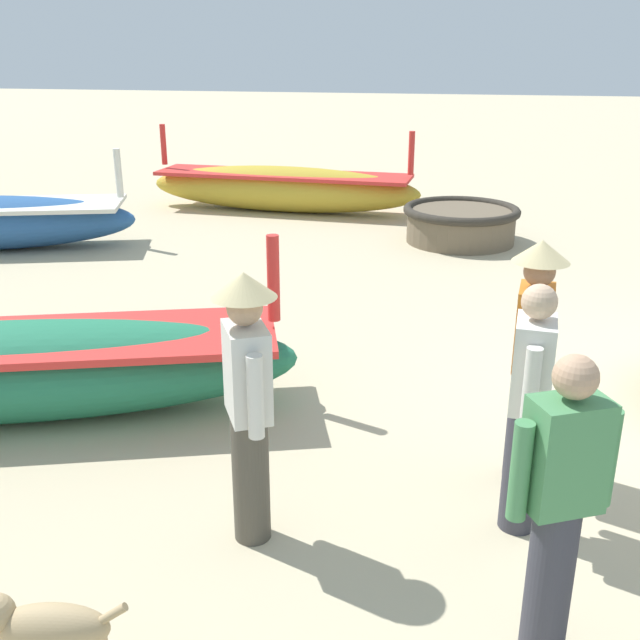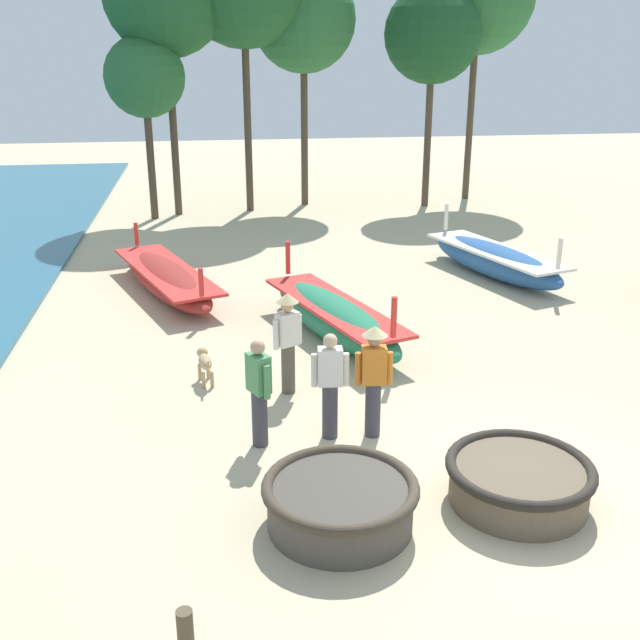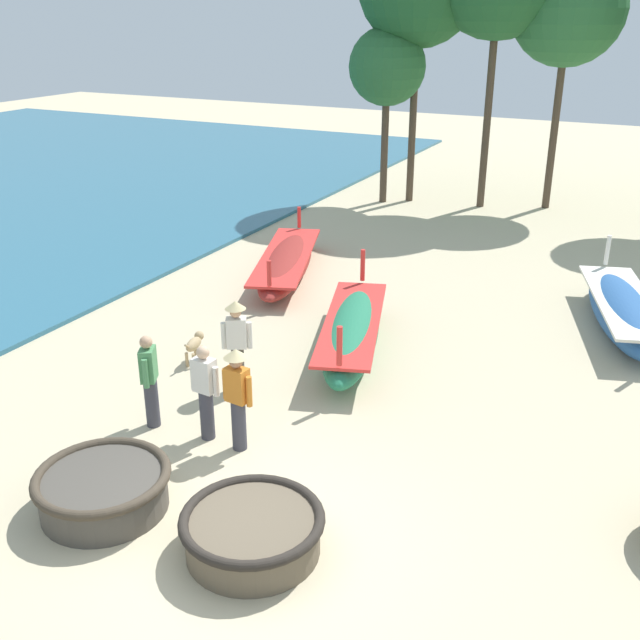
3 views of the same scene
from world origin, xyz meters
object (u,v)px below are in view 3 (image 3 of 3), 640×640
tree_left_mid (569,9)px  tree_right_mid (387,67)px  long_boat_ochre_hull (352,332)px  dog (195,344)px  fisherman_hauling (150,379)px  fisherman_standing_right (237,340)px  coracle_nearest (253,531)px  fisherman_by_coracle (205,390)px  long_boat_blue_hull (286,263)px  coracle_far_left (103,488)px  fisherman_crouching (237,393)px  long_boat_red_hull (622,311)px

tree_left_mid → tree_right_mid: (-5.19, -1.66, -1.75)m
long_boat_ochre_hull → dog: long_boat_ochre_hull is taller
long_boat_ochre_hull → tree_right_mid: (-4.01, 11.55, 4.00)m
tree_left_mid → tree_right_mid: 5.72m
fisherman_hauling → fisherman_standing_right: bearing=70.7°
coracle_nearest → dog: 5.54m
fisherman_by_coracle → dog: fisherman_by_coracle is taller
long_boat_blue_hull → fisherman_standing_right: (2.15, -5.64, 0.62)m
fisherman_by_coracle → tree_right_mid: bearing=102.0°
coracle_nearest → fisherman_hauling: fisherman_hauling is taller
fisherman_standing_right → coracle_far_left: bearing=-87.0°
coracle_nearest → long_boat_ochre_hull: size_ratio=0.39×
long_boat_blue_hull → tree_left_mid: 12.31m
long_boat_blue_hull → fisherman_by_coracle: size_ratio=3.29×
coracle_nearest → tree_right_mid: tree_right_mid is taller
fisherman_hauling → fisherman_crouching: size_ratio=0.94×
coracle_far_left → long_boat_red_hull: 10.98m
fisherman_by_coracle → tree_right_mid: 16.18m
coracle_far_left → fisherman_crouching: bearing=68.0°
fisherman_standing_right → tree_right_mid: (-2.87, 13.87, 3.45)m
long_boat_red_hull → tree_left_mid: size_ratio=0.60×
long_boat_ochre_hull → fisherman_hauling: 4.34m
long_boat_red_hull → long_boat_ochre_hull: long_boat_ochre_hull is taller
long_boat_red_hull → long_boat_blue_hull: long_boat_red_hull is taller
long_boat_blue_hull → tree_right_mid: size_ratio=0.91×
fisherman_hauling → tree_left_mid: (2.89, 17.17, 5.32)m
fisherman_by_coracle → coracle_far_left: bearing=-96.1°
long_boat_ochre_hull → coracle_nearest: bearing=-77.6°
coracle_nearest → long_boat_red_hull: 9.91m
fisherman_crouching → tree_left_mid: bearing=85.7°
tree_right_mid → coracle_far_left: bearing=-80.1°
coracle_far_left → long_boat_blue_hull: 9.60m
long_boat_red_hull → long_boat_ochre_hull: 5.76m
coracle_nearest → fisherman_standing_right: size_ratio=1.08×
fisherman_by_coracle → tree_left_mid: tree_left_mid is taller
fisherman_by_coracle → tree_right_mid: (-3.29, 15.43, 3.57)m
fisherman_standing_right → fisherman_hauling: bearing=-109.3°
fisherman_standing_right → tree_left_mid: (2.31, 15.53, 5.20)m
dog → long_boat_blue_hull: bearing=99.2°
coracle_far_left → fisherman_hauling: (-0.77, 2.02, 0.52)m
long_boat_blue_hull → coracle_far_left: bearing=-75.9°
long_boat_ochre_hull → fisherman_hauling: size_ratio=2.96×
fisherman_by_coracle → fisherman_hauling: same height
long_boat_red_hull → tree_right_mid: tree_right_mid is taller
fisherman_standing_right → fisherman_crouching: size_ratio=1.00×
fisherman_standing_right → fisherman_hauling: fisherman_standing_right is taller
fisherman_hauling → tree_left_mid: size_ratio=0.20×
coracle_nearest → fisherman_by_coracle: bearing=135.6°
fisherman_by_coracle → dog: size_ratio=2.31×
long_boat_ochre_hull → tree_left_mid: bearing=84.9°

